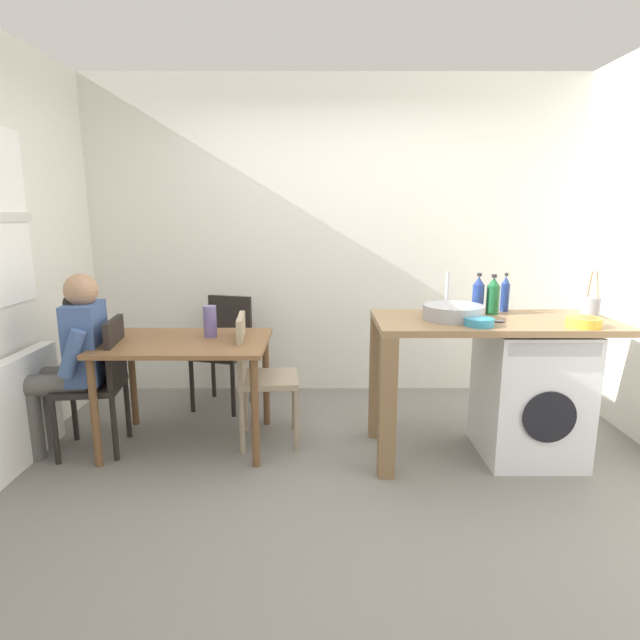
{
  "coord_description": "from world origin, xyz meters",
  "views": [
    {
      "loc": [
        -0.12,
        -2.75,
        1.58
      ],
      "look_at": [
        -0.11,
        0.45,
        0.9
      ],
      "focal_mm": 28.67,
      "sensor_mm": 36.0,
      "label": 1
    }
  ],
  "objects_px": {
    "chair_person_seat": "(99,378)",
    "vase": "(208,321)",
    "bottle_tall_green": "(476,295)",
    "mixing_bowl": "(477,321)",
    "washing_machine": "(528,392)",
    "chair_spare_by_wall": "(224,345)",
    "colander": "(582,321)",
    "bottle_clear_small": "(503,294)",
    "bottle_squat_brown": "(491,296)",
    "seated_person": "(71,355)",
    "utensil_crock": "(589,307)",
    "dining_table": "(184,354)",
    "chair_opposite": "(256,371)"
  },
  "relations": [
    {
      "from": "vase",
      "to": "bottle_clear_small",
      "type": "bearing_deg",
      "value": -0.02
    },
    {
      "from": "dining_table",
      "to": "bottle_tall_green",
      "type": "distance_m",
      "value": 1.99
    },
    {
      "from": "washing_machine",
      "to": "vase",
      "type": "xyz_separation_m",
      "value": [
        -2.12,
        0.27,
        0.42
      ]
    },
    {
      "from": "bottle_tall_green",
      "to": "mixing_bowl",
      "type": "distance_m",
      "value": 0.4
    },
    {
      "from": "seated_person",
      "to": "bottle_squat_brown",
      "type": "height_order",
      "value": "seated_person"
    },
    {
      "from": "mixing_bowl",
      "to": "colander",
      "type": "xyz_separation_m",
      "value": [
        0.61,
        -0.02,
        0.0
      ]
    },
    {
      "from": "washing_machine",
      "to": "seated_person",
      "type": "bearing_deg",
      "value": 178.94
    },
    {
      "from": "seated_person",
      "to": "vase",
      "type": "height_order",
      "value": "seated_person"
    },
    {
      "from": "chair_spare_by_wall",
      "to": "colander",
      "type": "height_order",
      "value": "colander"
    },
    {
      "from": "dining_table",
      "to": "seated_person",
      "type": "relative_size",
      "value": 0.92
    },
    {
      "from": "colander",
      "to": "vase",
      "type": "xyz_separation_m",
      "value": [
        -2.31,
        0.48,
        -0.1
      ]
    },
    {
      "from": "bottle_tall_green",
      "to": "chair_opposite",
      "type": "bearing_deg",
      "value": 178.57
    },
    {
      "from": "chair_spare_by_wall",
      "to": "bottle_tall_green",
      "type": "distance_m",
      "value": 2.05
    },
    {
      "from": "chair_spare_by_wall",
      "to": "chair_opposite",
      "type": "bearing_deg",
      "value": 132.21
    },
    {
      "from": "mixing_bowl",
      "to": "washing_machine",
      "type": "bearing_deg",
      "value": 25.16
    },
    {
      "from": "utensil_crock",
      "to": "colander",
      "type": "relative_size",
      "value": 1.5
    },
    {
      "from": "washing_machine",
      "to": "vase",
      "type": "height_order",
      "value": "vase"
    },
    {
      "from": "bottle_squat_brown",
      "to": "utensil_crock",
      "type": "relative_size",
      "value": 0.88
    },
    {
      "from": "bottle_squat_brown",
      "to": "dining_table",
      "type": "bearing_deg",
      "value": -179.96
    },
    {
      "from": "chair_person_seat",
      "to": "bottle_clear_small",
      "type": "height_order",
      "value": "bottle_clear_small"
    },
    {
      "from": "chair_opposite",
      "to": "seated_person",
      "type": "relative_size",
      "value": 0.75
    },
    {
      "from": "mixing_bowl",
      "to": "colander",
      "type": "bearing_deg",
      "value": -1.88
    },
    {
      "from": "seated_person",
      "to": "vase",
      "type": "relative_size",
      "value": 5.56
    },
    {
      "from": "mixing_bowl",
      "to": "utensil_crock",
      "type": "relative_size",
      "value": 0.58
    },
    {
      "from": "seated_person",
      "to": "utensil_crock",
      "type": "xyz_separation_m",
      "value": [
        3.34,
        -0.0,
        0.32
      ]
    },
    {
      "from": "seated_person",
      "to": "bottle_squat_brown",
      "type": "relative_size",
      "value": 4.56
    },
    {
      "from": "chair_person_seat",
      "to": "vase",
      "type": "relative_size",
      "value": 4.17
    },
    {
      "from": "bottle_tall_green",
      "to": "utensil_crock",
      "type": "bearing_deg",
      "value": -10.01
    },
    {
      "from": "dining_table",
      "to": "chair_spare_by_wall",
      "type": "xyz_separation_m",
      "value": [
        0.12,
        0.77,
        -0.14
      ]
    },
    {
      "from": "utensil_crock",
      "to": "colander",
      "type": "bearing_deg",
      "value": -123.7
    },
    {
      "from": "dining_table",
      "to": "bottle_clear_small",
      "type": "bearing_deg",
      "value": 2.64
    },
    {
      "from": "chair_opposite",
      "to": "bottle_clear_small",
      "type": "height_order",
      "value": "bottle_clear_small"
    },
    {
      "from": "washing_machine",
      "to": "chair_opposite",
      "type": "bearing_deg",
      "value": 173.3
    },
    {
      "from": "dining_table",
      "to": "chair_person_seat",
      "type": "height_order",
      "value": "chair_person_seat"
    },
    {
      "from": "chair_person_seat",
      "to": "bottle_squat_brown",
      "type": "xyz_separation_m",
      "value": [
        2.59,
        0.09,
        0.53
      ]
    },
    {
      "from": "bottle_tall_green",
      "to": "bottle_squat_brown",
      "type": "height_order",
      "value": "bottle_tall_green"
    },
    {
      "from": "chair_spare_by_wall",
      "to": "colander",
      "type": "relative_size",
      "value": 4.5
    },
    {
      "from": "dining_table",
      "to": "vase",
      "type": "height_order",
      "value": "vase"
    },
    {
      "from": "mixing_bowl",
      "to": "utensil_crock",
      "type": "distance_m",
      "value": 0.83
    },
    {
      "from": "chair_opposite",
      "to": "seated_person",
      "type": "distance_m",
      "value": 1.2
    },
    {
      "from": "bottle_clear_small",
      "to": "colander",
      "type": "distance_m",
      "value": 0.57
    },
    {
      "from": "washing_machine",
      "to": "bottle_squat_brown",
      "type": "relative_size",
      "value": 3.27
    },
    {
      "from": "bottle_tall_green",
      "to": "mixing_bowl",
      "type": "height_order",
      "value": "bottle_tall_green"
    },
    {
      "from": "seated_person",
      "to": "utensil_crock",
      "type": "bearing_deg",
      "value": -97.64
    },
    {
      "from": "chair_person_seat",
      "to": "vase",
      "type": "height_order",
      "value": "vase"
    },
    {
      "from": "dining_table",
      "to": "chair_opposite",
      "type": "distance_m",
      "value": 0.5
    },
    {
      "from": "seated_person",
      "to": "utensil_crock",
      "type": "height_order",
      "value": "utensil_crock"
    },
    {
      "from": "bottle_squat_brown",
      "to": "colander",
      "type": "height_order",
      "value": "bottle_squat_brown"
    },
    {
      "from": "seated_person",
      "to": "utensil_crock",
      "type": "relative_size",
      "value": 4.01
    },
    {
      "from": "seated_person",
      "to": "colander",
      "type": "xyz_separation_m",
      "value": [
        3.16,
        -0.27,
        0.28
      ]
    }
  ]
}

